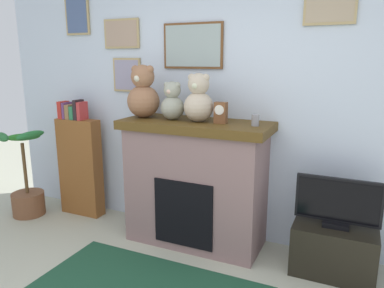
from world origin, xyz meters
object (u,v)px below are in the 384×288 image
object	(u,v)px
tv_stand	(333,250)
television	(338,203)
teddy_bear_grey	(172,103)
fireplace	(196,182)
teddy_bear_tan	(143,94)
teddy_bear_cream	(199,100)
mantel_clock	(221,113)
candle_jar	(255,120)
potted_plant	(26,189)
bookshelf	(80,163)

from	to	relation	value
tv_stand	television	xyz separation A→B (m)	(0.00, -0.00, 0.40)
teddy_bear_grey	tv_stand	bearing A→B (deg)	-0.53
fireplace	teddy_bear_tan	distance (m)	0.96
television	teddy_bear_cream	distance (m)	1.42
teddy_bear_cream	teddy_bear_tan	bearing A→B (deg)	-179.99
mantel_clock	teddy_bear_cream	world-z (taller)	teddy_bear_cream
fireplace	candle_jar	size ratio (longest dim) A/B	14.21
television	potted_plant	bearing A→B (deg)	-176.62
fireplace	television	distance (m)	1.24
television	mantel_clock	world-z (taller)	mantel_clock
television	teddy_bear_cream	xyz separation A→B (m)	(-1.20, 0.01, 0.75)
teddy_bear_grey	candle_jar	bearing A→B (deg)	0.03
tv_stand	teddy_bear_tan	world-z (taller)	teddy_bear_tan
bookshelf	tv_stand	size ratio (longest dim) A/B	2.02
potted_plant	teddy_bear_tan	world-z (taller)	teddy_bear_tan
potted_plant	bookshelf	bearing A→B (deg)	28.85
fireplace	tv_stand	distance (m)	1.29
television	teddy_bear_tan	xyz separation A→B (m)	(-1.77, 0.01, 0.78)
bookshelf	television	size ratio (longest dim) A/B	2.00
teddy_bear_grey	mantel_clock	bearing A→B (deg)	-0.09
tv_stand	teddy_bear_tan	xyz separation A→B (m)	(-1.77, 0.01, 1.18)
television	candle_jar	bearing A→B (deg)	178.73
teddy_bear_tan	teddy_bear_cream	bearing A→B (deg)	0.01
bookshelf	teddy_bear_cream	size ratio (longest dim) A/B	3.04
fireplace	candle_jar	distance (m)	0.83
television	mantel_clock	size ratio (longest dim) A/B	3.54
fireplace	candle_jar	bearing A→B (deg)	-1.86
mantel_clock	teddy_bear_tan	distance (m)	0.78
fireplace	potted_plant	bearing A→B (deg)	-173.54
fireplace	teddy_bear_tan	size ratio (longest dim) A/B	2.77
bookshelf	potted_plant	bearing A→B (deg)	-151.15
mantel_clock	tv_stand	bearing A→B (deg)	-0.73
mantel_clock	teddy_bear_cream	distance (m)	0.23
teddy_bear_tan	television	bearing A→B (deg)	-0.48
potted_plant	mantel_clock	distance (m)	2.41
teddy_bear_tan	bookshelf	bearing A→B (deg)	174.49
candle_jar	tv_stand	bearing A→B (deg)	-1.15
bookshelf	tv_stand	xyz separation A→B (m)	(2.67, -0.10, -0.38)
fireplace	mantel_clock	distance (m)	0.71
fireplace	teddy_bear_cream	size ratio (longest dim) A/B	3.21
tv_stand	teddy_bear_grey	bearing A→B (deg)	179.47
teddy_bear_cream	fireplace	bearing A→B (deg)	151.98
teddy_bear_grey	teddy_bear_cream	distance (m)	0.26
mantel_clock	bookshelf	bearing A→B (deg)	177.01
candle_jar	potted_plant	bearing A→B (deg)	-175.34
bookshelf	television	world-z (taller)	bookshelf
potted_plant	teddy_bear_grey	world-z (taller)	teddy_bear_grey
tv_stand	candle_jar	bearing A→B (deg)	178.85
potted_plant	tv_stand	distance (m)	3.20
mantel_clock	teddy_bear_grey	xyz separation A→B (m)	(-0.47, 0.00, 0.06)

